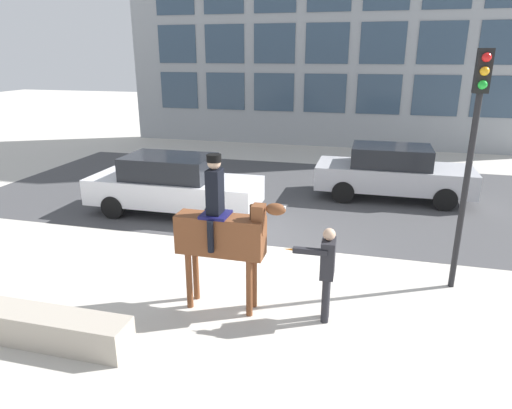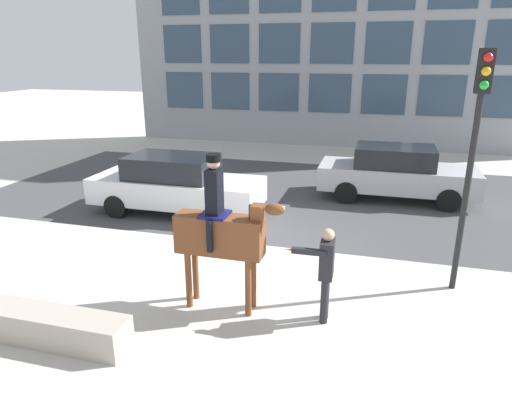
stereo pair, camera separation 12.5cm
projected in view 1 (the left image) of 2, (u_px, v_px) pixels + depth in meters
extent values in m
plane|color=beige|center=(257.00, 254.00, 10.23)|extent=(80.00, 80.00, 0.00)
cube|color=#444447|center=(293.00, 194.00, 14.60)|extent=(19.37, 8.50, 0.01)
cube|color=#33475B|center=(179.00, 90.00, 22.96)|extent=(1.95, 0.02, 1.76)
cube|color=#33475B|center=(225.00, 91.00, 22.38)|extent=(1.95, 0.02, 1.76)
cube|color=#33475B|center=(274.00, 92.00, 21.81)|extent=(1.95, 0.02, 1.76)
cube|color=#33475B|center=(325.00, 93.00, 21.23)|extent=(1.95, 0.02, 1.76)
cube|color=#33475B|center=(379.00, 94.00, 20.66)|extent=(1.95, 0.02, 1.76)
cube|color=#33475B|center=(436.00, 96.00, 20.08)|extent=(1.95, 0.02, 1.76)
cube|color=#33475B|center=(496.00, 97.00, 19.51)|extent=(1.95, 0.02, 1.76)
cube|color=#33475B|center=(177.00, 44.00, 22.27)|extent=(1.95, 0.02, 1.76)
cube|color=#33475B|center=(224.00, 44.00, 21.69)|extent=(1.95, 0.02, 1.76)
cube|color=#33475B|center=(274.00, 44.00, 21.12)|extent=(1.95, 0.02, 1.76)
cube|color=#33475B|center=(327.00, 43.00, 20.54)|extent=(1.95, 0.02, 1.76)
cube|color=#33475B|center=(383.00, 43.00, 19.96)|extent=(1.95, 0.02, 1.76)
cube|color=#33475B|center=(442.00, 43.00, 19.39)|extent=(1.95, 0.02, 1.76)
cube|color=#33475B|center=(505.00, 42.00, 18.81)|extent=(1.95, 0.02, 1.76)
cube|color=brown|center=(220.00, 235.00, 7.68)|extent=(1.51, 0.45, 0.67)
cylinder|color=brown|center=(254.00, 280.00, 7.96)|extent=(0.11, 0.11, 1.03)
cylinder|color=brown|center=(249.00, 288.00, 7.68)|extent=(0.11, 0.11, 1.03)
cylinder|color=brown|center=(196.00, 273.00, 8.22)|extent=(0.11, 0.11, 1.03)
cylinder|color=brown|center=(189.00, 280.00, 7.94)|extent=(0.11, 0.11, 1.03)
cube|color=brown|center=(259.00, 219.00, 7.41)|extent=(0.20, 0.24, 0.49)
cube|color=#382314|center=(251.00, 217.00, 7.43)|extent=(0.04, 0.08, 0.44)
ellipsoid|color=brown|center=(276.00, 209.00, 7.28)|extent=(0.33, 0.20, 0.20)
cube|color=silver|center=(282.00, 209.00, 7.25)|extent=(0.12, 0.05, 0.08)
cylinder|color=#382314|center=(177.00, 236.00, 7.91)|extent=(0.09, 0.09, 0.55)
cube|color=#14144C|center=(216.00, 215.00, 7.59)|extent=(0.46, 0.48, 0.05)
cube|color=black|center=(215.00, 192.00, 7.46)|extent=(0.22, 0.32, 0.74)
sphere|color=#D1A889|center=(214.00, 163.00, 7.31)|extent=(0.22, 0.22, 0.22)
cylinder|color=black|center=(214.00, 158.00, 7.28)|extent=(0.24, 0.24, 0.12)
cylinder|color=black|center=(221.00, 225.00, 7.92)|extent=(0.11, 0.11, 0.54)
cylinder|color=black|center=(211.00, 237.00, 7.43)|extent=(0.11, 0.11, 0.54)
cylinder|color=#232328|center=(325.00, 300.00, 7.52)|extent=(0.13, 0.13, 0.81)
cylinder|color=#232328|center=(326.00, 295.00, 7.67)|extent=(0.13, 0.13, 0.81)
cube|color=#232328|center=(328.00, 258.00, 7.37)|extent=(0.23, 0.40, 0.63)
sphere|color=#D1A889|center=(329.00, 234.00, 7.23)|extent=(0.20, 0.20, 0.20)
cube|color=#232328|center=(310.00, 251.00, 7.20)|extent=(0.55, 0.10, 0.09)
cone|color=orange|center=(288.00, 249.00, 7.28)|extent=(0.18, 0.05, 0.04)
cube|color=silver|center=(175.00, 190.00, 12.63)|extent=(4.73, 1.74, 0.70)
cube|color=black|center=(169.00, 167.00, 12.45)|extent=(2.36, 1.53, 0.61)
cylinder|color=black|center=(215.00, 216.00, 11.66)|extent=(0.63, 0.21, 0.63)
cylinder|color=black|center=(234.00, 198.00, 13.14)|extent=(0.63, 0.21, 0.63)
cylinder|color=black|center=(113.00, 207.00, 12.35)|extent=(0.63, 0.21, 0.63)
cylinder|color=black|center=(141.00, 191.00, 13.83)|extent=(0.63, 0.21, 0.63)
cube|color=#B7B7BC|center=(393.00, 177.00, 13.93)|extent=(4.61, 1.78, 0.70)
cube|color=black|center=(391.00, 156.00, 13.75)|extent=(2.31, 1.57, 0.60)
cylinder|color=black|center=(445.00, 199.00, 12.95)|extent=(0.67, 0.21, 0.67)
cylinder|color=black|center=(438.00, 184.00, 14.46)|extent=(0.67, 0.21, 0.67)
cylinder|color=black|center=(343.00, 192.00, 13.63)|extent=(0.67, 0.21, 0.67)
cylinder|color=black|center=(347.00, 178.00, 15.13)|extent=(0.67, 0.21, 0.67)
cylinder|color=black|center=(464.00, 196.00, 8.24)|extent=(0.11, 0.11, 3.64)
cube|color=black|center=(483.00, 71.00, 7.55)|extent=(0.24, 0.19, 0.72)
sphere|color=red|center=(487.00, 57.00, 7.38)|extent=(0.15, 0.15, 0.15)
sphere|color=orange|center=(485.00, 71.00, 7.44)|extent=(0.15, 0.15, 0.15)
sphere|color=green|center=(483.00, 85.00, 7.51)|extent=(0.15, 0.15, 0.15)
cube|color=#ADA393|center=(54.00, 329.00, 6.99)|extent=(2.47, 0.56, 0.52)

